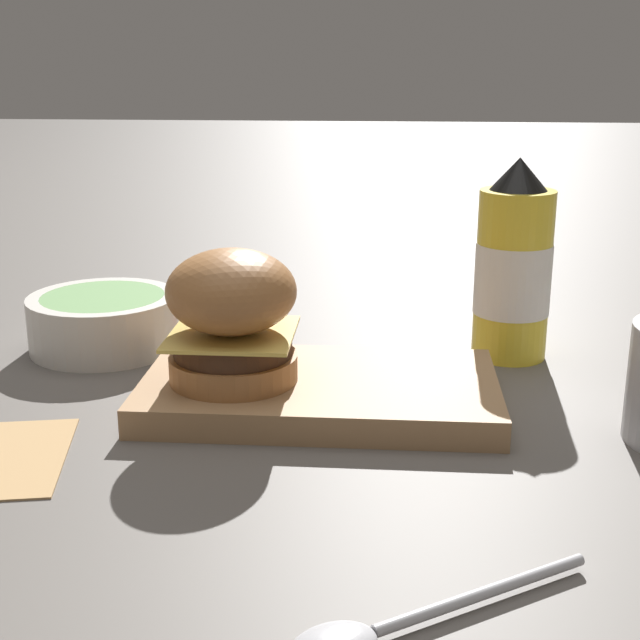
# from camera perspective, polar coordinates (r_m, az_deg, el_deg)

# --- Properties ---
(ground_plane) EXTENTS (6.00, 6.00, 0.00)m
(ground_plane) POSITION_cam_1_polar(r_m,az_deg,el_deg) (0.79, -2.68, -4.38)
(ground_plane) COLOR #5B5651
(serving_board) EXTENTS (0.29, 0.17, 0.02)m
(serving_board) POSITION_cam_1_polar(r_m,az_deg,el_deg) (0.75, -0.00, -4.58)
(serving_board) COLOR #A37A51
(serving_board) RESTS_ON ground_plane
(burger) EXTENTS (0.11, 0.11, 0.11)m
(burger) POSITION_cam_1_polar(r_m,az_deg,el_deg) (0.72, -5.65, 0.32)
(burger) COLOR #9E6638
(burger) RESTS_ON serving_board
(ketchup_bottle) EXTENTS (0.07, 0.07, 0.19)m
(ketchup_bottle) POSITION_cam_1_polar(r_m,az_deg,el_deg) (0.86, 12.26, 3.19)
(ketchup_bottle) COLOR yellow
(ketchup_bottle) RESTS_ON ground_plane
(side_bowl) EXTENTS (0.15, 0.15, 0.05)m
(side_bowl) POSITION_cam_1_polar(r_m,az_deg,el_deg) (0.91, -13.64, -0.02)
(side_bowl) COLOR silver
(side_bowl) RESTS_ON ground_plane
(spoon) EXTENTS (0.17, 0.12, 0.01)m
(spoon) POSITION_cam_1_polar(r_m,az_deg,el_deg) (0.47, 3.48, -19.29)
(spoon) COLOR #B2B2B7
(spoon) RESTS_ON ground_plane
(ketchup_puddle) EXTENTS (0.04, 0.04, 0.00)m
(ketchup_puddle) POSITION_cam_1_polar(r_m,az_deg,el_deg) (0.96, -5.54, -0.26)
(ketchup_puddle) COLOR #B21E14
(ketchup_puddle) RESTS_ON ground_plane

